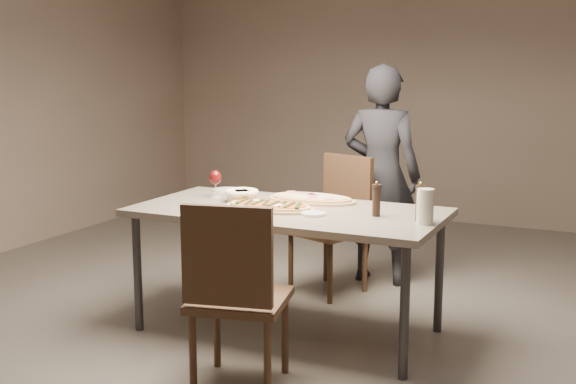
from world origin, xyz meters
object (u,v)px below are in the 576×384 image
at_px(carafe, 425,206).
at_px(diner, 381,175).
at_px(chair_near, 235,287).
at_px(ham_pizza, 312,199).
at_px(chair_far, 337,216).
at_px(zucchini_pizza, 270,206).
at_px(dining_table, 288,218).
at_px(bread_basket, 242,194).
at_px(pepper_mill_left, 420,203).

bearing_deg(carafe, diner, 117.01).
bearing_deg(chair_near, ham_pizza, 82.03).
bearing_deg(chair_far, chair_near, 115.06).
bearing_deg(zucchini_pizza, ham_pizza, 78.95).
height_order(dining_table, chair_near, chair_near).
xyz_separation_m(zucchini_pizza, diner, (0.27, 1.26, 0.03)).
bearing_deg(zucchini_pizza, chair_near, -65.87).
bearing_deg(chair_far, bread_basket, 88.42).
bearing_deg(chair_near, zucchini_pizza, 92.27).
bearing_deg(ham_pizza, dining_table, -114.76).
distance_m(pepper_mill_left, carafe, 0.07).
xyz_separation_m(zucchini_pizza, chair_far, (0.05, 0.95, -0.23)).
bearing_deg(ham_pizza, chair_far, 77.94).
bearing_deg(carafe, dining_table, 175.72).
xyz_separation_m(zucchini_pizza, pepper_mill_left, (0.88, 0.04, 0.09)).
distance_m(zucchini_pizza, diner, 1.29).
relative_size(chair_near, chair_far, 1.00).
distance_m(carafe, diner, 1.43).
distance_m(dining_table, pepper_mill_left, 0.80).
distance_m(ham_pizza, diner, 0.94).
bearing_deg(bread_basket, chair_near, -63.27).
relative_size(dining_table, bread_basket, 8.51).
distance_m(ham_pizza, chair_near, 1.17).
xyz_separation_m(ham_pizza, diner, (0.15, 0.93, 0.03)).
bearing_deg(zucchini_pizza, pepper_mill_left, 12.28).
relative_size(dining_table, zucchini_pizza, 3.21).
bearing_deg(dining_table, chair_near, -82.01).
distance_m(chair_near, diner, 2.09).
height_order(ham_pizza, chair_near, chair_near).
bearing_deg(bread_basket, chair_far, 68.53).
height_order(dining_table, ham_pizza, ham_pizza).
bearing_deg(diner, pepper_mill_left, 116.95).
bearing_deg(bread_basket, dining_table, -13.51).
distance_m(chair_near, chair_far, 1.76).
xyz_separation_m(dining_table, zucchini_pizza, (-0.09, -0.05, 0.07)).
xyz_separation_m(ham_pizza, chair_far, (-0.07, 0.61, -0.23)).
relative_size(dining_table, chair_near, 1.89).
height_order(ham_pizza, pepper_mill_left, pepper_mill_left).
bearing_deg(chair_far, ham_pizza, 116.29).
xyz_separation_m(zucchini_pizza, carafe, (0.92, -0.01, 0.08)).
bearing_deg(dining_table, bread_basket, 166.49).
xyz_separation_m(ham_pizza, carafe, (0.80, -0.34, 0.08)).
bearing_deg(pepper_mill_left, zucchini_pizza, -177.11).
distance_m(dining_table, chair_far, 0.91).
relative_size(dining_table, pepper_mill_left, 8.34).
relative_size(zucchini_pizza, pepper_mill_left, 2.60).
height_order(carafe, chair_far, chair_far).
bearing_deg(carafe, chair_far, 132.21).
bearing_deg(chair_near, pepper_mill_left, 39.55).
bearing_deg(carafe, ham_pizza, 156.80).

